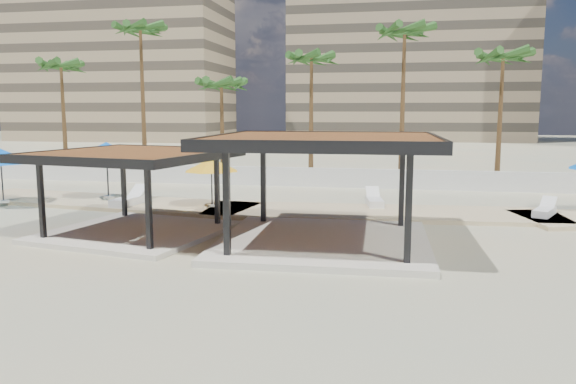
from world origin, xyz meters
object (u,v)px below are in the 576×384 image
pavilion_west (134,185)px  lounger_a (129,200)px  pavilion_central (324,180)px  umbrella_a (106,150)px  lounger_b (374,201)px  lounger_d (545,211)px

pavilion_west → lounger_a: 6.41m
pavilion_central → pavilion_west: pavilion_central is taller
lounger_a → umbrella_a: bearing=57.5°
pavilion_west → lounger_b: bearing=51.7°
pavilion_central → lounger_a: size_ratio=3.27×
lounger_a → lounger_d: 19.29m
pavilion_central → pavilion_west: size_ratio=1.06×
pavilion_central → umbrella_a: size_ratio=2.00×
lounger_a → lounger_b: (11.80, 2.19, -0.02)m
pavilion_central → lounger_d: bearing=34.7°
pavilion_central → lounger_a: 11.96m
pavilion_central → lounger_d: 11.26m
lounger_d → pavilion_central: bearing=151.6°
lounger_a → pavilion_west: bearing=-143.6°
umbrella_a → pavilion_central: bearing=-30.8°
pavilion_west → umbrella_a: pavilion_west is taller
umbrella_a → lounger_b: (13.85, 0.48, -2.35)m
umbrella_a → pavilion_west: bearing=-54.7°
pavilion_west → umbrella_a: (-5.06, 7.15, 0.79)m
pavilion_central → lounger_a: pavilion_central is taller
pavilion_central → lounger_b: bearing=77.8°
pavilion_central → lounger_a: (-10.35, 5.67, -1.93)m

